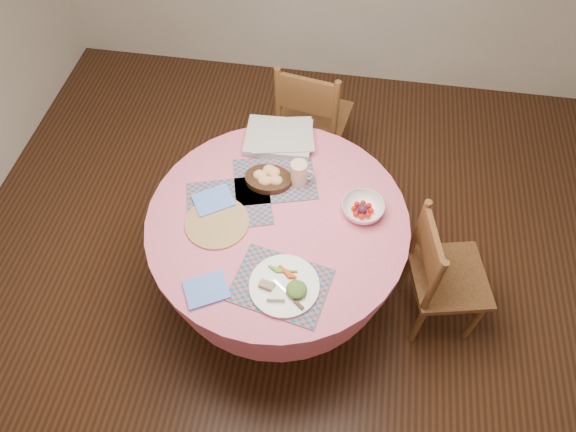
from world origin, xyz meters
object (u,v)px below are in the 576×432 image
(fruit_bowl, at_px, (363,209))
(dining_table, at_px, (278,241))
(wicker_trivet, at_px, (217,222))
(chair_right, at_px, (441,274))
(chair_back, at_px, (312,118))
(latte_mug, at_px, (299,174))
(bread_bowl, at_px, (268,177))
(dinner_plate, at_px, (285,286))

(fruit_bowl, bearing_deg, dining_table, -166.12)
(wicker_trivet, bearing_deg, dining_table, 14.74)
(wicker_trivet, bearing_deg, fruit_bowl, 14.24)
(chair_right, distance_m, wicker_trivet, 1.15)
(dining_table, relative_size, chair_back, 1.37)
(chair_back, relative_size, latte_mug, 6.68)
(wicker_trivet, distance_m, fruit_bowl, 0.68)
(dining_table, height_order, latte_mug, latte_mug)
(chair_back, bearing_deg, chair_right, 139.09)
(chair_back, relative_size, fruit_bowl, 4.36)
(chair_right, bearing_deg, bread_bowl, 64.66)
(chair_back, bearing_deg, dinner_plate, 102.13)
(wicker_trivet, relative_size, bread_bowl, 1.30)
(dinner_plate, xyz_separation_m, fruit_bowl, (0.29, 0.45, 0.01))
(chair_right, distance_m, chair_back, 1.25)
(bread_bowl, distance_m, fruit_bowl, 0.48)
(chair_back, height_order, wicker_trivet, chair_back)
(dining_table, distance_m, chair_back, 0.98)
(wicker_trivet, height_order, dinner_plate, dinner_plate)
(dining_table, height_order, chair_back, chair_back)
(dinner_plate, bearing_deg, fruit_bowl, 57.00)
(chair_back, xyz_separation_m, bread_bowl, (-0.12, -0.76, 0.31))
(chair_back, xyz_separation_m, wicker_trivet, (-0.32, -1.04, 0.28))
(latte_mug, bearing_deg, chair_back, 92.04)
(chair_right, bearing_deg, fruit_bowl, 65.74)
(chair_right, xyz_separation_m, chair_back, (-0.79, 0.97, 0.03))
(dining_table, bearing_deg, wicker_trivet, -165.26)
(dining_table, xyz_separation_m, bread_bowl, (-0.08, 0.21, 0.23))
(dinner_plate, relative_size, bread_bowl, 1.31)
(dining_table, xyz_separation_m, fruit_bowl, (0.39, 0.10, 0.22))
(dining_table, xyz_separation_m, chair_back, (0.04, 0.97, -0.08))
(bread_bowl, relative_size, fruit_bowl, 1.10)
(dining_table, height_order, chair_right, chair_right)
(bread_bowl, relative_size, latte_mug, 1.69)
(wicker_trivet, distance_m, dinner_plate, 0.46)
(dinner_plate, distance_m, latte_mug, 0.58)
(dining_table, relative_size, wicker_trivet, 4.13)
(latte_mug, height_order, fruit_bowl, latte_mug)
(chair_right, relative_size, fruit_bowl, 4.05)
(chair_back, height_order, dinner_plate, chair_back)
(chair_right, height_order, latte_mug, latte_mug)
(dining_table, distance_m, fruit_bowl, 0.46)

